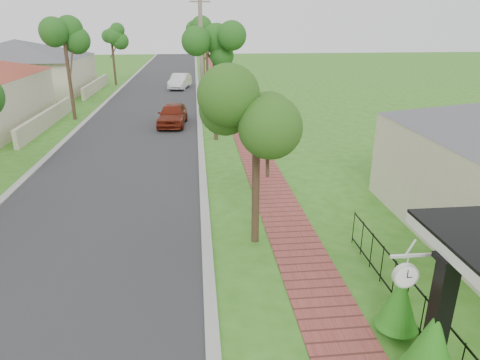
{
  "coord_description": "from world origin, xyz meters",
  "views": [
    {
      "loc": [
        0.49,
        -6.72,
        6.13
      ],
      "look_at": [
        1.75,
        5.58,
        1.5
      ],
      "focal_mm": 32.0,
      "sensor_mm": 36.0,
      "label": 1
    }
  ],
  "objects_px": {
    "porch_post": "(437,326)",
    "near_tree": "(257,111)",
    "parked_car_white": "(180,81)",
    "parked_car_red": "(172,115)",
    "station_clock": "(406,274)",
    "utility_pole": "(202,61)"
  },
  "relations": [
    {
      "from": "porch_post",
      "to": "near_tree",
      "type": "relative_size",
      "value": 0.52
    },
    {
      "from": "porch_post",
      "to": "parked_car_white",
      "type": "relative_size",
      "value": 0.61
    },
    {
      "from": "near_tree",
      "to": "porch_post",
      "type": "bearing_deg",
      "value": -65.44
    },
    {
      "from": "parked_car_red",
      "to": "station_clock",
      "type": "distance_m",
      "value": 20.88
    },
    {
      "from": "utility_pole",
      "to": "station_clock",
      "type": "xyz_separation_m",
      "value": [
        3.15,
        -20.6,
        -1.88
      ]
    },
    {
      "from": "parked_car_red",
      "to": "station_clock",
      "type": "relative_size",
      "value": 5.14
    },
    {
      "from": "parked_car_red",
      "to": "near_tree",
      "type": "xyz_separation_m",
      "value": [
        3.08,
        -15.21,
        3.21
      ]
    },
    {
      "from": "near_tree",
      "to": "utility_pole",
      "type": "distance_m",
      "value": 15.64
    },
    {
      "from": "porch_post",
      "to": "parked_car_white",
      "type": "bearing_deg",
      "value": 98.77
    },
    {
      "from": "parked_car_white",
      "to": "near_tree",
      "type": "height_order",
      "value": "near_tree"
    },
    {
      "from": "station_clock",
      "to": "parked_car_white",
      "type": "bearing_deg",
      "value": 98.09
    },
    {
      "from": "near_tree",
      "to": "station_clock",
      "type": "distance_m",
      "value": 5.72
    },
    {
      "from": "parked_car_white",
      "to": "near_tree",
      "type": "distance_m",
      "value": 30.88
    },
    {
      "from": "parked_car_white",
      "to": "utility_pole",
      "type": "bearing_deg",
      "value": -71.23
    },
    {
      "from": "porch_post",
      "to": "station_clock",
      "type": "distance_m",
      "value": 1.05
    },
    {
      "from": "parked_car_white",
      "to": "station_clock",
      "type": "xyz_separation_m",
      "value": [
        5.05,
        -35.57,
        1.27
      ]
    },
    {
      "from": "parked_car_red",
      "to": "utility_pole",
      "type": "distance_m",
      "value": 3.7
    },
    {
      "from": "parked_car_white",
      "to": "station_clock",
      "type": "bearing_deg",
      "value": -70.37
    },
    {
      "from": "parked_car_red",
      "to": "station_clock",
      "type": "height_order",
      "value": "station_clock"
    },
    {
      "from": "parked_car_red",
      "to": "utility_pole",
      "type": "relative_size",
      "value": 0.53
    },
    {
      "from": "parked_car_white",
      "to": "utility_pole",
      "type": "relative_size",
      "value": 0.55
    },
    {
      "from": "porch_post",
      "to": "utility_pole",
      "type": "height_order",
      "value": "utility_pole"
    }
  ]
}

